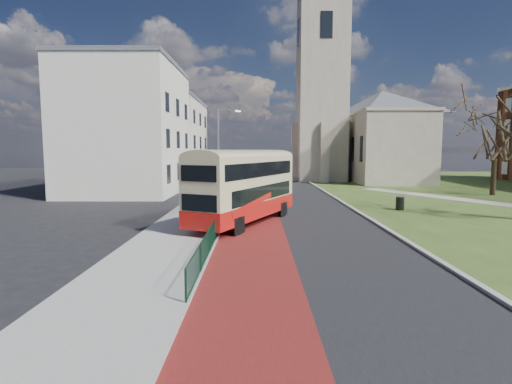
{
  "coord_description": "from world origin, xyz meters",
  "views": [
    {
      "loc": [
        -0.97,
        -18.72,
        4.35
      ],
      "look_at": [
        -1.03,
        3.67,
        2.0
      ],
      "focal_mm": 28.0,
      "sensor_mm": 36.0,
      "label": 1
    }
  ],
  "objects_px": {
    "streetlamp": "(220,148)",
    "winter_tree_far": "(496,130)",
    "bus": "(245,184)",
    "litter_bin": "(400,203)"
  },
  "relations": [
    {
      "from": "streetlamp",
      "to": "winter_tree_far",
      "type": "relative_size",
      "value": 0.89
    },
    {
      "from": "bus",
      "to": "litter_bin",
      "type": "bearing_deg",
      "value": 49.9
    },
    {
      "from": "bus",
      "to": "litter_bin",
      "type": "height_order",
      "value": "bus"
    },
    {
      "from": "bus",
      "to": "winter_tree_far",
      "type": "bearing_deg",
      "value": 56.88
    },
    {
      "from": "bus",
      "to": "litter_bin",
      "type": "distance_m",
      "value": 12.35
    },
    {
      "from": "streetlamp",
      "to": "litter_bin",
      "type": "relative_size",
      "value": 7.89
    },
    {
      "from": "streetlamp",
      "to": "litter_bin",
      "type": "bearing_deg",
      "value": -30.44
    },
    {
      "from": "streetlamp",
      "to": "litter_bin",
      "type": "distance_m",
      "value": 16.44
    },
    {
      "from": "streetlamp",
      "to": "bus",
      "type": "bearing_deg",
      "value": -78.56
    },
    {
      "from": "streetlamp",
      "to": "bus",
      "type": "distance_m",
      "value": 13.74
    }
  ]
}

